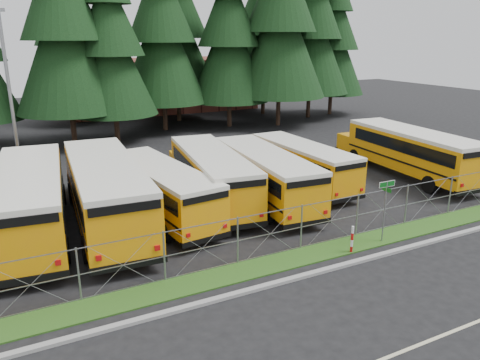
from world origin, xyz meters
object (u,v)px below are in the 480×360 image
bus_2 (105,193)px  bus_6 (299,164)px  bus_4 (211,177)px  bus_5 (262,176)px  bus_1 (31,202)px  street_sign (386,198)px  bus_3 (159,191)px  striped_bollard (352,240)px  light_standard (10,94)px  bus_east (407,153)px

bus_2 → bus_6: bus_2 is taller
bus_4 → bus_2: bearing=-164.4°
bus_5 → bus_6: size_ratio=1.10×
bus_1 → street_sign: size_ratio=4.30×
bus_3 → street_sign: street_sign is taller
striped_bollard → light_standard: size_ratio=0.12×
bus_1 → light_standard: light_standard is taller
bus_3 → bus_east: 16.37m
bus_5 → bus_east: bus_east is taller
bus_2 → bus_4: bearing=11.7°
bus_1 → striped_bollard: 14.15m
bus_1 → street_sign: (13.53, -7.78, 0.45)m
bus_east → street_sign: size_ratio=4.11×
bus_2 → bus_5: 8.29m
bus_3 → light_standard: 11.35m
bus_3 → bus_4: 3.21m
bus_4 → street_sign: (4.61, -8.18, 0.60)m
bus_1 → bus_5: bearing=2.8°
bus_5 → street_sign: bearing=-69.0°
bus_4 → bus_5: size_ratio=1.02×
street_sign → bus_5: bearing=106.1°
bus_east → bus_4: bearing=179.3°
striped_bollard → light_standard: (-11.68, 16.42, 4.90)m
bus_1 → bus_2: 3.23m
bus_1 → bus_6: size_ratio=1.23×
bus_6 → bus_east: bus_east is taller
bus_2 → bus_3: bearing=3.7°
bus_2 → bus_3: bus_2 is taller
bus_2 → bus_4: 5.77m
bus_3 → striped_bollard: 9.62m
bus_3 → bus_4: bearing=7.7°
bus_4 → street_sign: bus_4 is taller
bus_6 → bus_east: size_ratio=0.85×
bus_1 → bus_6: 14.93m
bus_east → bus_2: bearing=-176.9°
bus_2 → bus_4: (5.72, 0.78, -0.19)m
street_sign → light_standard: light_standard is taller
bus_3 → bus_2: bearing=173.2°
bus_4 → bus_east: size_ratio=0.95×
bus_3 → bus_6: (9.10, 1.17, -0.06)m
street_sign → striped_bollard: bearing=-172.7°
bus_east → light_standard: 24.36m
bus_4 → bus_1: bearing=-169.6°
bus_6 → bus_east: 7.42m
street_sign → striped_bollard: street_sign is taller
bus_1 → bus_6: (14.91, 0.78, -0.30)m
bus_5 → bus_6: (3.42, 1.46, -0.13)m
bus_5 → light_standard: size_ratio=1.06×
bus_1 → bus_east: size_ratio=1.05×
bus_2 → bus_5: (8.28, -0.30, -0.21)m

